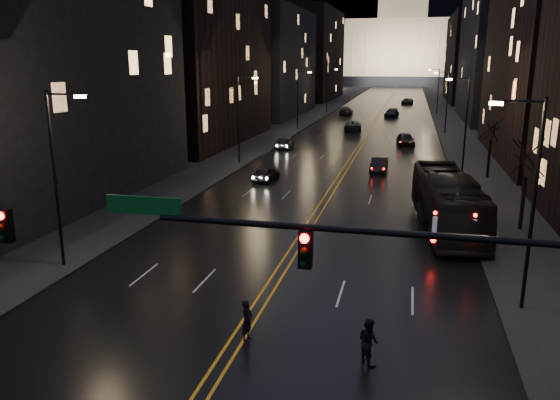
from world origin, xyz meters
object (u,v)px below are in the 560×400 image
Objects in this scene: traffic_signal at (400,276)px; pedestrian_a at (247,320)px; oncoming_car_a at (266,174)px; oncoming_car_b at (286,144)px; receding_car_a at (379,165)px; bus at (447,202)px; pedestrian_b at (368,341)px.

traffic_signal is 10.63× the size of pedestrian_a.
traffic_signal is 4.39× the size of oncoming_car_a.
traffic_signal is 4.23× the size of oncoming_car_b.
receding_car_a is (-2.59, 38.93, -4.41)m from traffic_signal.
traffic_signal is 35.05m from oncoming_car_a.
traffic_signal is 39.27m from receding_car_a.
bus is 18.17m from receding_car_a.
oncoming_car_b is at bearing 114.26° from bus.
oncoming_car_a is 0.93× the size of receding_car_a.
bus is at bearing 83.14° from traffic_signal.
receding_car_a is 2.60× the size of pedestrian_a.
oncoming_car_a is 18.25m from oncoming_car_b.
traffic_signal is at bearing -121.17° from pedestrian_a.
receding_car_a reaches higher than oncoming_car_a.
pedestrian_a reaches higher than oncoming_car_a.
oncoming_car_b is (-2.32, 18.10, 0.00)m from oncoming_car_a.
bus is (2.59, 21.55, -3.34)m from traffic_signal.
oncoming_car_a is at bearing 137.04° from bus.
pedestrian_a reaches higher than receding_car_a.
traffic_signal is 52.90m from oncoming_car_b.
oncoming_car_b is at bearing -77.50° from oncoming_car_a.
receding_car_a is at bearing -38.62° from pedestrian_b.
pedestrian_b is at bearing 102.29° from traffic_signal.
traffic_signal is at bearing -102.85° from bus.
receding_car_a is (-5.19, 17.38, -1.07)m from bus.
pedestrian_a is (-8.13, -16.62, -0.95)m from bus.
oncoming_car_a is (-14.68, 11.05, -1.09)m from bus.
pedestrian_b reaches higher than receding_car_a.
bus is at bearing 121.07° from oncoming_car_b.
pedestrian_a is 4.64m from pedestrian_b.
pedestrian_a is (-5.54, 4.94, -4.29)m from traffic_signal.
receding_car_a is 34.13m from pedestrian_a.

